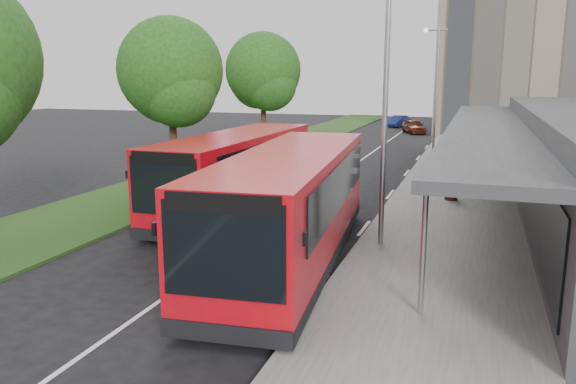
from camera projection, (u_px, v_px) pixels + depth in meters
name	position (u px, v px, depth m)	size (l,w,h in m)	color
ground	(229.00, 252.00, 16.82)	(120.00, 120.00, 0.00)	black
pavement	(461.00, 163.00, 33.47)	(5.00, 80.00, 0.15)	slate
grass_verge	(258.00, 154.00, 37.55)	(5.00, 80.00, 0.10)	#224315
lane_centre_line	(343.00, 172.00, 30.73)	(0.12, 70.00, 0.01)	silver
kerb_dashes	(413.00, 165.00, 33.40)	(0.12, 56.00, 0.01)	silver
office_block	(570.00, 32.00, 49.55)	(22.00, 12.00, 18.00)	gray
tree_mid	(171.00, 77.00, 26.37)	(4.94, 4.94, 7.93)	#361F15
tree_far	(263.00, 75.00, 37.48)	(5.03, 5.03, 8.08)	#361F15
lamp_post_near	(383.00, 92.00, 16.42)	(1.44, 0.28, 8.00)	gray
lamp_post_far	(435.00, 84.00, 34.97)	(1.44, 0.28, 8.00)	gray
bus_main	(291.00, 207.00, 15.61)	(3.84, 11.34, 3.16)	red
bus_second	(237.00, 172.00, 21.71)	(2.89, 10.66, 3.01)	red
litter_bin	(451.00, 189.00, 23.19)	(0.52, 0.52, 0.94)	#341C15
bollard	(434.00, 158.00, 31.61)	(0.15, 0.15, 0.96)	yellow
car_near	(414.00, 126.00, 51.63)	(1.52, 3.77, 1.28)	#511A0B
car_far	(399.00, 121.00, 58.29)	(1.23, 3.54, 1.17)	navy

